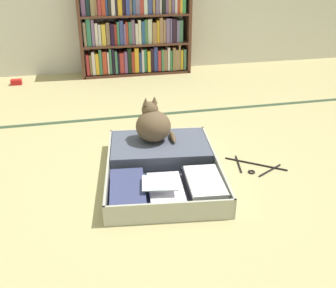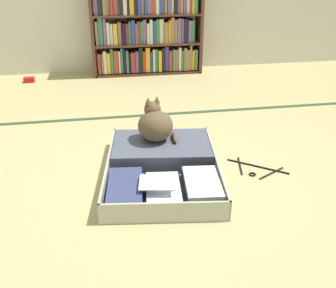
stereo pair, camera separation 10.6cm
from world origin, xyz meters
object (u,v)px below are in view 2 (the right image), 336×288
at_px(black_cat, 155,124).
at_px(clothes_hanger, 256,169).
at_px(open_suitcase, 163,164).
at_px(bookshelf, 146,30).
at_px(small_red_pouch, 29,80).

height_order(black_cat, clothes_hanger, black_cat).
xyz_separation_m(open_suitcase, black_cat, (-0.02, 0.21, 0.16)).
relative_size(open_suitcase, clothes_hanger, 3.07).
distance_m(bookshelf, black_cat, 1.97).
relative_size(black_cat, clothes_hanger, 0.88).
relative_size(black_cat, small_red_pouch, 2.67).
relative_size(bookshelf, open_suitcase, 1.23).
bearing_deg(clothes_hanger, bookshelf, 99.36).
height_order(open_suitcase, black_cat, black_cat).
distance_m(black_cat, clothes_hanger, 0.66).
distance_m(open_suitcase, small_red_pouch, 2.26).
xyz_separation_m(clothes_hanger, small_red_pouch, (-1.58, 2.08, 0.02)).
xyz_separation_m(bookshelf, small_red_pouch, (-1.21, -0.16, -0.42)).
bearing_deg(bookshelf, small_red_pouch, -172.68).
relative_size(open_suitcase, small_red_pouch, 9.35).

